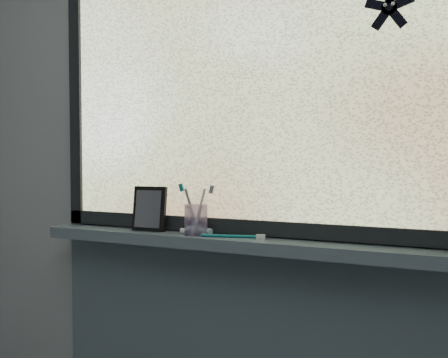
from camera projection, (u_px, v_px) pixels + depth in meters
wall_back at (264, 167)px, 1.67m from camera, size 3.00×0.01×2.50m
windowsill at (256, 245)px, 1.61m from camera, size 1.62×0.14×0.04m
window_pane at (262, 83)px, 1.64m from camera, size 1.50×0.01×1.00m
frame_bottom at (261, 228)px, 1.66m from camera, size 1.60×0.03×0.05m
frame_left at (77, 95)px, 1.96m from camera, size 0.05×0.03×1.10m
starfish_sticker at (389, 8)px, 1.45m from camera, size 0.15×0.02×0.15m
vanity_mirror at (150, 209)px, 1.79m from camera, size 0.13×0.07×0.16m
toothpaste_tube at (198, 230)px, 1.70m from camera, size 0.17×0.05×0.03m
toothbrush_cup at (196, 220)px, 1.70m from camera, size 0.10×0.10×0.10m
toothbrush_lying at (229, 235)px, 1.64m from camera, size 0.23×0.08×0.02m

